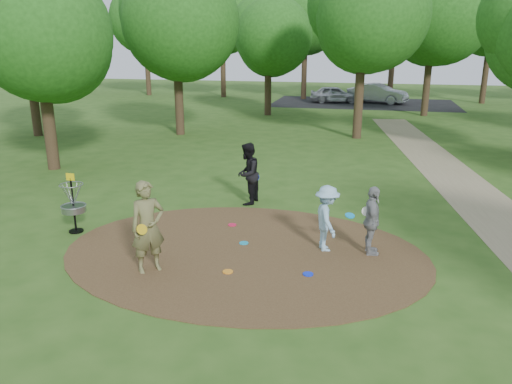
# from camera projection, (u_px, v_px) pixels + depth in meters

# --- Properties ---
(ground) EXTENTS (100.00, 100.00, 0.00)m
(ground) POSITION_uv_depth(u_px,v_px,m) (244.00, 252.00, 11.46)
(ground) COLOR #2D5119
(ground) RESTS_ON ground
(dirt_clearing) EXTENTS (8.40, 8.40, 0.02)m
(dirt_clearing) POSITION_uv_depth(u_px,v_px,m) (244.00, 252.00, 11.46)
(dirt_clearing) COLOR #47301C
(dirt_clearing) RESTS_ON ground
(parking_lot) EXTENTS (14.00, 8.00, 0.01)m
(parking_lot) POSITION_uv_depth(u_px,v_px,m) (363.00, 103.00, 39.01)
(parking_lot) COLOR black
(parking_lot) RESTS_ON ground
(player_observer_with_disc) EXTENTS (0.84, 0.84, 1.97)m
(player_observer_with_disc) POSITION_uv_depth(u_px,v_px,m) (148.00, 227.00, 10.27)
(player_observer_with_disc) COLOR brown
(player_observer_with_disc) RESTS_ON ground
(player_throwing_with_disc) EXTENTS (1.11, 1.14, 1.55)m
(player_throwing_with_disc) POSITION_uv_depth(u_px,v_px,m) (327.00, 219.00, 11.39)
(player_throwing_with_disc) COLOR #96C3DF
(player_throwing_with_disc) RESTS_ON ground
(player_walking_with_disc) EXTENTS (0.78, 0.96, 1.84)m
(player_walking_with_disc) POSITION_uv_depth(u_px,v_px,m) (248.00, 174.00, 14.66)
(player_walking_with_disc) COLOR black
(player_walking_with_disc) RESTS_ON ground
(player_waiting_with_disc) EXTENTS (0.51, 0.98, 1.60)m
(player_waiting_with_disc) POSITION_uv_depth(u_px,v_px,m) (372.00, 221.00, 11.15)
(player_waiting_with_disc) COLOR gray
(player_waiting_with_disc) RESTS_ON ground
(disc_ground_cyan) EXTENTS (0.22, 0.22, 0.02)m
(disc_ground_cyan) POSITION_uv_depth(u_px,v_px,m) (244.00, 243.00, 11.92)
(disc_ground_cyan) COLOR #1899C1
(disc_ground_cyan) RESTS_ON dirt_clearing
(disc_ground_blue) EXTENTS (0.22, 0.22, 0.02)m
(disc_ground_blue) POSITION_uv_depth(u_px,v_px,m) (308.00, 274.00, 10.34)
(disc_ground_blue) COLOR #0E29F1
(disc_ground_blue) RESTS_ON dirt_clearing
(disc_ground_red) EXTENTS (0.22, 0.22, 0.02)m
(disc_ground_red) POSITION_uv_depth(u_px,v_px,m) (232.00, 225.00, 13.11)
(disc_ground_red) COLOR #DF1644
(disc_ground_red) RESTS_ON dirt_clearing
(car_left) EXTENTS (4.02, 2.11, 1.30)m
(car_left) POSITION_uv_depth(u_px,v_px,m) (335.00, 94.00, 39.16)
(car_left) COLOR #A8A9B0
(car_left) RESTS_ON ground
(car_right) EXTENTS (4.85, 2.90, 1.51)m
(car_right) POSITION_uv_depth(u_px,v_px,m) (378.00, 93.00, 38.87)
(car_right) COLOR #9D9EA5
(car_right) RESTS_ON ground
(disc_ground_orange) EXTENTS (0.22, 0.22, 0.02)m
(disc_ground_orange) POSITION_uv_depth(u_px,v_px,m) (228.00, 272.00, 10.44)
(disc_ground_orange) COLOR orange
(disc_ground_orange) RESTS_ON dirt_clearing
(disc_golf_basket) EXTENTS (0.63, 0.63, 1.54)m
(disc_golf_basket) POSITION_uv_depth(u_px,v_px,m) (73.00, 199.00, 12.46)
(disc_golf_basket) COLOR black
(disc_golf_basket) RESTS_ON ground
(tree_ring) EXTENTS (37.69, 45.83, 9.28)m
(tree_ring) POSITION_uv_depth(u_px,v_px,m) (352.00, 26.00, 18.24)
(tree_ring) COLOR #332316
(tree_ring) RESTS_ON ground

